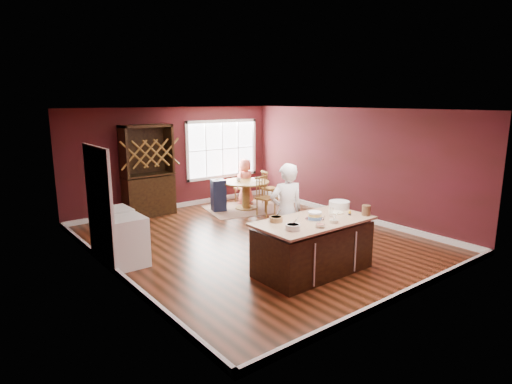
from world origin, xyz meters
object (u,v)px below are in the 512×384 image
at_px(chair_south, 266,196).
at_px(high_chair, 218,195).
at_px(washer, 127,242).
at_px(dryer, 114,232).
at_px(kitchen_island, 313,247).
at_px(baker, 286,212).
at_px(dining_table, 246,189).
at_px(layer_cake, 315,216).
at_px(chair_north, 242,186).
at_px(toddler, 215,181).
at_px(seated_woman, 245,182).
at_px(hutch, 148,171).
at_px(chair_east, 270,187).

relative_size(chair_south, high_chair, 1.15).
bearing_deg(washer, dryer, 90.00).
distance_m(kitchen_island, baker, 0.89).
relative_size(dining_table, layer_cake, 3.88).
height_order(chair_north, washer, chair_north).
bearing_deg(high_chair, dryer, -136.83).
distance_m(baker, chair_south, 3.03).
relative_size(washer, dryer, 0.98).
height_order(toddler, dryer, toddler).
bearing_deg(dining_table, washer, -154.27).
bearing_deg(seated_woman, dryer, 7.11).
relative_size(high_chair, dryer, 0.96).
relative_size(baker, toddler, 6.87).
height_order(chair_north, toddler, toddler).
xyz_separation_m(baker, chair_north, (2.01, 4.11, -0.44)).
relative_size(dining_table, dryer, 1.37).
distance_m(layer_cake, washer, 3.31).
xyz_separation_m(seated_woman, toddler, (-1.07, -0.11, 0.17)).
bearing_deg(high_chair, dining_table, -3.81).
distance_m(layer_cake, dryer, 3.76).
relative_size(baker, layer_cake, 5.53).
xyz_separation_m(seated_woman, hutch, (-2.65, 0.52, 0.51)).
height_order(layer_cake, toddler, layer_cake).
xyz_separation_m(kitchen_island, washer, (-2.38, 2.20, 0.01)).
bearing_deg(baker, toddler, -87.13).
height_order(chair_south, washer, chair_south).
bearing_deg(layer_cake, dryer, 130.57).
relative_size(kitchen_island, dining_table, 1.63).
relative_size(baker, dryer, 1.96).
relative_size(dining_table, baker, 0.70).
height_order(kitchen_island, chair_north, kitchen_island).
relative_size(dining_table, toddler, 4.81).
bearing_deg(baker, hutch, -64.96).
relative_size(layer_cake, seated_woman, 0.25).
distance_m(dining_table, dryer, 4.28).
bearing_deg(layer_cake, toddler, 78.76).
height_order(layer_cake, dryer, layer_cake).
distance_m(hutch, dryer, 2.97).
xyz_separation_m(chair_east, toddler, (-1.62, 0.31, 0.33)).
xyz_separation_m(layer_cake, high_chair, (0.95, 4.42, -0.55)).
bearing_deg(hutch, toddler, -21.82).
height_order(chair_north, dryer, dryer).
height_order(dining_table, dryer, dryer).
bearing_deg(chair_south, seated_woman, 66.42).
relative_size(toddler, hutch, 0.11).
bearing_deg(chair_south, hutch, 131.88).
height_order(chair_east, washer, chair_east).
distance_m(chair_south, seated_woman, 1.38).
xyz_separation_m(washer, dryer, (0.00, 0.64, 0.01)).
distance_m(chair_south, chair_north, 1.63).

